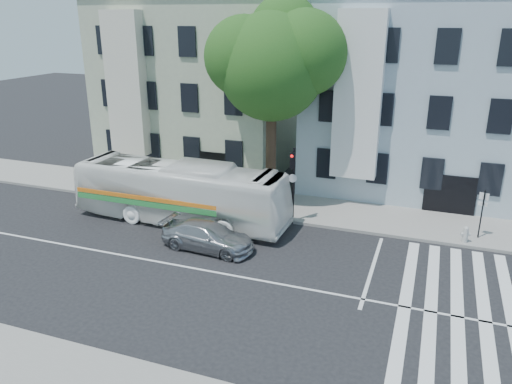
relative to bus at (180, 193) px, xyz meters
The scene contains 11 objects.
ground 5.77m from the bus, 51.77° to the right, with size 120.00×120.00×0.00m, color black.
sidewalk_far 5.22m from the bus, 46.63° to the left, with size 80.00×4.00×0.15m, color gray.
building_left 11.89m from the bus, 108.52° to the left, with size 12.00×10.00×11.00m, color #9DA78C.
building_right 15.41m from the bus, 45.55° to the left, with size 12.00×10.00×11.00m, color #A3B7C2.
street_tree 8.40m from the bus, 51.36° to the left, with size 7.30×5.90×11.10m.
bus is the anchor object (origin of this frame).
sedan 3.74m from the bus, 42.54° to the right, with size 4.32×1.76×1.25m, color #AEB0B6.
hedge 2.64m from the bus, 94.60° to the left, with size 8.50×0.84×0.70m, color #23561C, non-canonical shape.
traffic_signal 5.75m from the bus, 16.20° to the left, with size 0.40×0.52×3.98m.
fire_hydrant 13.77m from the bus, ahead, with size 0.44×0.26×0.78m.
far_sign_pole 14.47m from the bus, 11.09° to the left, with size 0.41×0.22×2.34m.
Camera 1 is at (8.34, -16.57, 9.96)m, focal length 35.00 mm.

